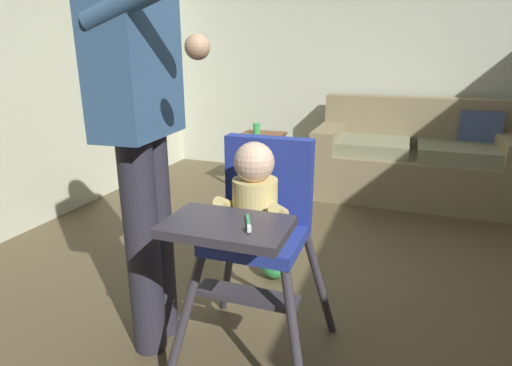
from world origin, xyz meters
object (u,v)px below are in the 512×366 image
at_px(adult_standing, 142,121).
at_px(side_table, 261,149).
at_px(sippy_cup, 257,128).
at_px(couch, 413,159).
at_px(toy_ball_second, 275,264).
at_px(high_chair, 257,214).

bearing_deg(adult_standing, side_table, 92.60).
height_order(side_table, sippy_cup, sippy_cup).
height_order(couch, adult_standing, adult_standing).
height_order(toy_ball_second, sippy_cup, sippy_cup).
height_order(high_chair, toy_ball_second, high_chair).
bearing_deg(high_chair, couch, 166.05).
distance_m(high_chair, side_table, 2.40).
xyz_separation_m(couch, high_chair, (-0.59, -2.50, 0.32)).
xyz_separation_m(couch, adult_standing, (-1.06, -2.54, 0.66)).
relative_size(high_chair, sippy_cup, 9.49).
relative_size(adult_standing, sippy_cup, 17.51).
bearing_deg(sippy_cup, high_chair, -70.21).
bearing_deg(couch, side_table, -79.67).
xyz_separation_m(high_chair, sippy_cup, (-0.81, 2.26, -0.09)).
bearing_deg(adult_standing, couch, 62.53).
height_order(adult_standing, sippy_cup, adult_standing).
bearing_deg(side_table, high_chair, -71.24).
height_order(couch, side_table, couch).
bearing_deg(couch, high_chair, -13.32).
bearing_deg(toy_ball_second, side_table, 111.90).
distance_m(side_table, sippy_cup, 0.20).
distance_m(adult_standing, side_table, 2.40).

